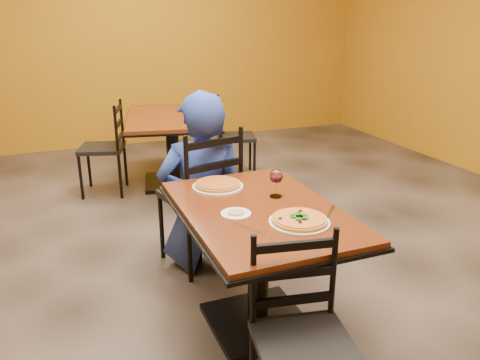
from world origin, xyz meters
name	(u,v)px	position (x,y,z in m)	size (l,w,h in m)	color
floor	(228,283)	(0.00, 0.00, 0.00)	(7.00, 8.00, 0.01)	black
wall_back	(122,34)	(0.00, 4.00, 1.50)	(7.00, 0.01, 3.00)	#A37112
table_main	(259,240)	(0.00, -0.50, 0.56)	(0.83, 1.23, 0.75)	#62200F
table_second	(172,133)	(0.16, 2.12, 0.56)	(1.18, 1.53, 0.75)	#62200F
chair_main_near	(305,347)	(-0.13, -1.27, 0.44)	(0.40, 0.40, 0.89)	black
chair_main_far	(200,196)	(-0.08, 0.37, 0.52)	(0.47, 0.47, 1.03)	black
chair_second_left	(102,149)	(-0.56, 2.12, 0.47)	(0.42, 0.42, 0.93)	black
chair_second_right	(236,137)	(0.89, 2.12, 0.45)	(0.40, 0.40, 0.89)	black
diner	(202,181)	(-0.07, 0.34, 0.64)	(0.63, 0.41, 1.28)	navy
plate_main	(299,222)	(0.11, -0.75, 0.76)	(0.31, 0.31, 0.01)	white
pizza_main	(299,219)	(0.11, -0.75, 0.77)	(0.28, 0.28, 0.02)	maroon
plate_far	(218,186)	(-0.10, -0.11, 0.76)	(0.31, 0.31, 0.01)	white
pizza_far	(218,184)	(-0.10, -0.11, 0.77)	(0.28, 0.28, 0.02)	#C88826
side_plate	(236,214)	(-0.15, -0.54, 0.76)	(0.16, 0.16, 0.01)	white
dip	(236,212)	(-0.15, -0.54, 0.76)	(0.09, 0.09, 0.01)	#A58F50
wine_glass	(276,182)	(0.16, -0.38, 0.84)	(0.08, 0.08, 0.18)	white
fork	(251,228)	(-0.15, -0.73, 0.75)	(0.01, 0.19, 0.00)	silver
knife	(330,212)	(0.32, -0.70, 0.75)	(0.01, 0.21, 0.00)	silver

